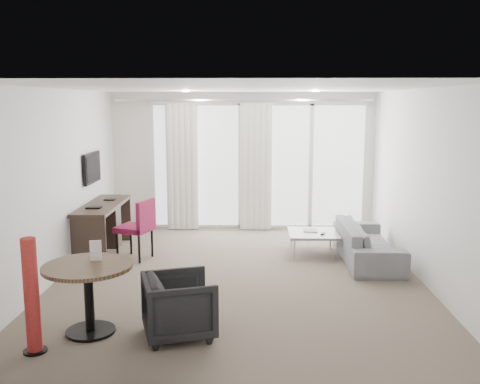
{
  "coord_description": "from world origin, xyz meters",
  "views": [
    {
      "loc": [
        0.18,
        -7.2,
        2.42
      ],
      "look_at": [
        0.0,
        0.6,
        1.1
      ],
      "focal_mm": 40.0,
      "sensor_mm": 36.0,
      "label": 1
    }
  ],
  "objects_px": {
    "tub_armchair": "(179,306)",
    "coffee_table": "(313,243)",
    "desk": "(104,229)",
    "round_table": "(89,299)",
    "desk_chair": "(134,229)",
    "red_lamp": "(32,296)",
    "sofa": "(367,242)",
    "rattan_chair_b": "(329,190)",
    "rattan_chair_a": "(305,195)"
  },
  "relations": [
    {
      "from": "desk",
      "to": "rattan_chair_b",
      "type": "relative_size",
      "value": 2.13
    },
    {
      "from": "desk",
      "to": "red_lamp",
      "type": "distance_m",
      "value": 3.49
    },
    {
      "from": "desk",
      "to": "desk_chair",
      "type": "relative_size",
      "value": 1.82
    },
    {
      "from": "round_table",
      "to": "rattan_chair_a",
      "type": "xyz_separation_m",
      "value": [
        2.87,
        6.23,
        0.03
      ]
    },
    {
      "from": "sofa",
      "to": "tub_armchair",
      "type": "bearing_deg",
      "value": 137.47
    },
    {
      "from": "desk",
      "to": "coffee_table",
      "type": "distance_m",
      "value": 3.38
    },
    {
      "from": "desk_chair",
      "to": "round_table",
      "type": "relative_size",
      "value": 1.01
    },
    {
      "from": "tub_armchair",
      "to": "desk_chair",
      "type": "bearing_deg",
      "value": 4.21
    },
    {
      "from": "red_lamp",
      "to": "sofa",
      "type": "distance_m",
      "value": 5.03
    },
    {
      "from": "round_table",
      "to": "rattan_chair_a",
      "type": "distance_m",
      "value": 6.86
    },
    {
      "from": "desk",
      "to": "rattan_chair_b",
      "type": "distance_m",
      "value": 5.67
    },
    {
      "from": "desk_chair",
      "to": "rattan_chair_a",
      "type": "height_order",
      "value": "desk_chair"
    },
    {
      "from": "desk",
      "to": "sofa",
      "type": "height_order",
      "value": "desk"
    },
    {
      "from": "red_lamp",
      "to": "coffee_table",
      "type": "height_order",
      "value": "red_lamp"
    },
    {
      "from": "desk",
      "to": "rattan_chair_a",
      "type": "relative_size",
      "value": 2.14
    },
    {
      "from": "round_table",
      "to": "tub_armchair",
      "type": "distance_m",
      "value": 0.96
    },
    {
      "from": "round_table",
      "to": "tub_armchair",
      "type": "bearing_deg",
      "value": -3.31
    },
    {
      "from": "desk",
      "to": "desk_chair",
      "type": "distance_m",
      "value": 0.65
    },
    {
      "from": "desk",
      "to": "tub_armchair",
      "type": "relative_size",
      "value": 2.39
    },
    {
      "from": "sofa",
      "to": "rattan_chair_b",
      "type": "height_order",
      "value": "rattan_chair_b"
    },
    {
      "from": "desk",
      "to": "sofa",
      "type": "distance_m",
      "value": 4.18
    },
    {
      "from": "red_lamp",
      "to": "sofa",
      "type": "bearing_deg",
      "value": 39.05
    },
    {
      "from": "desk_chair",
      "to": "rattan_chair_b",
      "type": "relative_size",
      "value": 1.17
    },
    {
      "from": "rattan_chair_a",
      "to": "red_lamp",
      "type": "bearing_deg",
      "value": -139.71
    },
    {
      "from": "red_lamp",
      "to": "desk_chair",
      "type": "bearing_deg",
      "value": 84.67
    },
    {
      "from": "tub_armchair",
      "to": "rattan_chair_b",
      "type": "xyz_separation_m",
      "value": [
        2.52,
        6.94,
        0.08
      ]
    },
    {
      "from": "desk",
      "to": "rattan_chair_b",
      "type": "bearing_deg",
      "value": 42.9
    },
    {
      "from": "coffee_table",
      "to": "rattan_chair_a",
      "type": "bearing_deg",
      "value": 86.88
    },
    {
      "from": "round_table",
      "to": "coffee_table",
      "type": "xyz_separation_m",
      "value": [
        2.69,
        3.05,
        -0.2
      ]
    },
    {
      "from": "tub_armchair",
      "to": "coffee_table",
      "type": "relative_size",
      "value": 0.91
    },
    {
      "from": "rattan_chair_a",
      "to": "rattan_chair_b",
      "type": "relative_size",
      "value": 0.99
    },
    {
      "from": "tub_armchair",
      "to": "rattan_chair_b",
      "type": "bearing_deg",
      "value": -36.9
    },
    {
      "from": "coffee_table",
      "to": "sofa",
      "type": "bearing_deg",
      "value": -23.32
    },
    {
      "from": "red_lamp",
      "to": "desk",
      "type": "bearing_deg",
      "value": 94.45
    },
    {
      "from": "sofa",
      "to": "rattan_chair_a",
      "type": "distance_m",
      "value": 3.58
    },
    {
      "from": "round_table",
      "to": "tub_armchair",
      "type": "relative_size",
      "value": 1.3
    },
    {
      "from": "desk_chair",
      "to": "coffee_table",
      "type": "bearing_deg",
      "value": 26.11
    },
    {
      "from": "tub_armchair",
      "to": "sofa",
      "type": "xyz_separation_m",
      "value": [
        2.53,
        2.76,
        -0.04
      ]
    },
    {
      "from": "rattan_chair_a",
      "to": "desk",
      "type": "bearing_deg",
      "value": -161.46
    },
    {
      "from": "desk_chair",
      "to": "tub_armchair",
      "type": "distance_m",
      "value": 2.97
    },
    {
      "from": "desk_chair",
      "to": "sofa",
      "type": "distance_m",
      "value": 3.61
    },
    {
      "from": "tub_armchair",
      "to": "rattan_chair_b",
      "type": "relative_size",
      "value": 0.89
    },
    {
      "from": "desk_chair",
      "to": "rattan_chair_a",
      "type": "xyz_separation_m",
      "value": [
        2.98,
        3.51,
        -0.07
      ]
    },
    {
      "from": "desk",
      "to": "tub_armchair",
      "type": "height_order",
      "value": "desk"
    },
    {
      "from": "coffee_table",
      "to": "rattan_chair_b",
      "type": "height_order",
      "value": "rattan_chair_b"
    },
    {
      "from": "rattan_chair_b",
      "to": "desk_chair",
      "type": "bearing_deg",
      "value": -110.77
    },
    {
      "from": "round_table",
      "to": "red_lamp",
      "type": "xyz_separation_m",
      "value": [
        -0.41,
        -0.46,
        0.2
      ]
    },
    {
      "from": "rattan_chair_b",
      "to": "round_table",
      "type": "bearing_deg",
      "value": -96.84
    },
    {
      "from": "tub_armchair",
      "to": "coffee_table",
      "type": "xyz_separation_m",
      "value": [
        1.74,
        3.1,
        -0.15
      ]
    },
    {
      "from": "desk_chair",
      "to": "round_table",
      "type": "xyz_separation_m",
      "value": [
        0.11,
        -2.71,
        -0.1
      ]
    }
  ]
}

